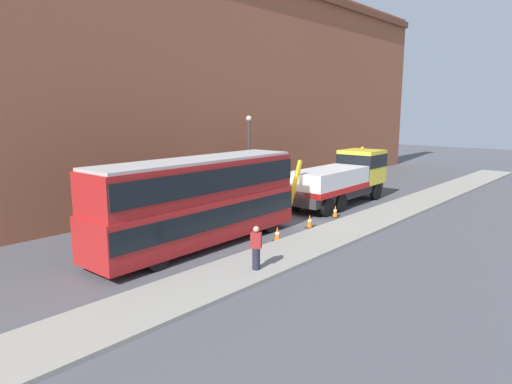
% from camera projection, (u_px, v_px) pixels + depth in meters
% --- Properties ---
extents(ground_plane, '(120.00, 120.00, 0.00)m').
position_uv_depth(ground_plane, '(281.00, 219.00, 25.77)').
color(ground_plane, '#4C4C51').
extents(near_kerb, '(60.00, 2.80, 0.15)m').
position_uv_depth(near_kerb, '(345.00, 230.00, 23.02)').
color(near_kerb, gray).
rests_on(near_kerb, ground_plane).
extents(building_facade, '(60.00, 1.50, 16.00)m').
position_uv_depth(building_facade, '(198.00, 81.00, 28.83)').
color(building_facade, '#935138').
rests_on(building_facade, ground_plane).
extents(recovery_tow_truck, '(10.18, 2.89, 3.67)m').
position_uv_depth(recovery_tow_truck, '(342.00, 178.00, 29.63)').
color(recovery_tow_truck, '#2D2D2D').
rests_on(recovery_tow_truck, ground_plane).
extents(double_decker_bus, '(11.10, 2.86, 4.06)m').
position_uv_depth(double_decker_bus, '(199.00, 199.00, 20.25)').
color(double_decker_bus, '#AD1E1E').
rests_on(double_decker_bus, ground_plane).
extents(pedestrian_onlooker, '(0.42, 0.48, 1.71)m').
position_uv_depth(pedestrian_onlooker, '(256.00, 248.00, 17.02)').
color(pedestrian_onlooker, '#232333').
rests_on(pedestrian_onlooker, near_kerb).
extents(traffic_cone_near_bus, '(0.36, 0.36, 0.72)m').
position_uv_depth(traffic_cone_near_bus, '(277.00, 234.00, 21.35)').
color(traffic_cone_near_bus, orange).
rests_on(traffic_cone_near_bus, ground_plane).
extents(traffic_cone_midway, '(0.36, 0.36, 0.72)m').
position_uv_depth(traffic_cone_midway, '(310.00, 222.00, 23.78)').
color(traffic_cone_midway, orange).
rests_on(traffic_cone_midway, ground_plane).
extents(traffic_cone_near_truck, '(0.36, 0.36, 0.72)m').
position_uv_depth(traffic_cone_near_truck, '(335.00, 211.00, 26.15)').
color(traffic_cone_near_truck, orange).
rests_on(traffic_cone_near_truck, ground_plane).
extents(street_lamp, '(0.36, 0.36, 5.83)m').
position_uv_depth(street_lamp, '(249.00, 151.00, 30.06)').
color(street_lamp, '#38383D').
rests_on(street_lamp, ground_plane).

